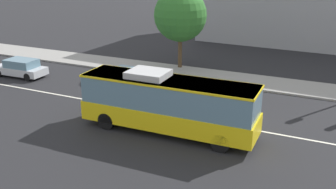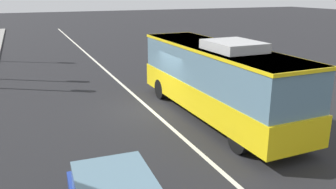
{
  "view_description": "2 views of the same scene",
  "coord_description": "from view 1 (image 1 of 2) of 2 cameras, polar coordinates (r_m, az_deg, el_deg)",
  "views": [
    {
      "loc": [
        6.31,
        -20.15,
        9.29
      ],
      "look_at": [
        -3.39,
        0.61,
        1.11
      ],
      "focal_mm": 40.78,
      "sensor_mm": 36.0,
      "label": 1
    },
    {
      "loc": [
        -14.46,
        5.21,
        5.33
      ],
      "look_at": [
        -0.61,
        -0.67,
        0.8
      ],
      "focal_mm": 37.17,
      "sensor_mm": 36.0,
      "label": 2
    }
  ],
  "objects": [
    {
      "name": "transit_bus",
      "position": [
        21.11,
        -0.04,
        -1.1
      ],
      "size": [
        10.04,
        2.68,
        3.46
      ],
      "rotation": [
        0.0,
        0.0,
        0.02
      ],
      "color": "yellow",
      "rests_on": "ground_plane"
    },
    {
      "name": "sedan_blue",
      "position": [
        29.23,
        -6.09,
        2.49
      ],
      "size": [
        4.58,
        2.0,
        1.46
      ],
      "rotation": [
        0.0,
        0.0,
        3.1
      ],
      "color": "#1E3899",
      "rests_on": "ground_plane"
    },
    {
      "name": "street_tree_kerbside_left",
      "position": [
        33.31,
        1.86,
        11.77
      ],
      "size": [
        4.55,
        4.55,
        7.02
      ],
      "color": "#4C3823",
      "rests_on": "ground_plane"
    },
    {
      "name": "ground_plane",
      "position": [
        23.07,
        7.02,
        -4.26
      ],
      "size": [
        160.0,
        160.0,
        0.0
      ],
      "primitive_type": "plane",
      "color": "black"
    },
    {
      "name": "lane_centre_line",
      "position": [
        23.06,
        7.02,
        -4.24
      ],
      "size": [
        76.0,
        0.16,
        0.01
      ],
      "primitive_type": "cube",
      "color": "silver",
      "rests_on": "ground_plane"
    },
    {
      "name": "sidewalk_kerb",
      "position": [
        31.07,
        12.19,
        1.93
      ],
      "size": [
        80.0,
        3.74,
        0.14
      ],
      "primitive_type": "cube",
      "color": "gray",
      "rests_on": "ground_plane"
    },
    {
      "name": "sedan_silver",
      "position": [
        34.05,
        -21.19,
        3.73
      ],
      "size": [
        4.56,
        1.97,
        1.46
      ],
      "rotation": [
        0.0,
        0.0,
        3.18
      ],
      "color": "#B7BABF",
      "rests_on": "ground_plane"
    }
  ]
}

